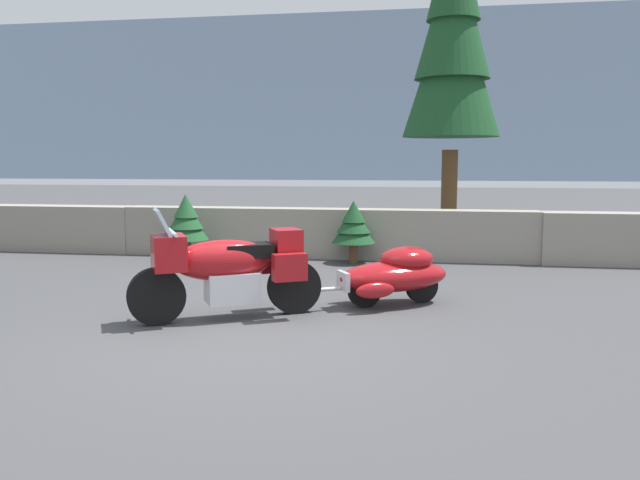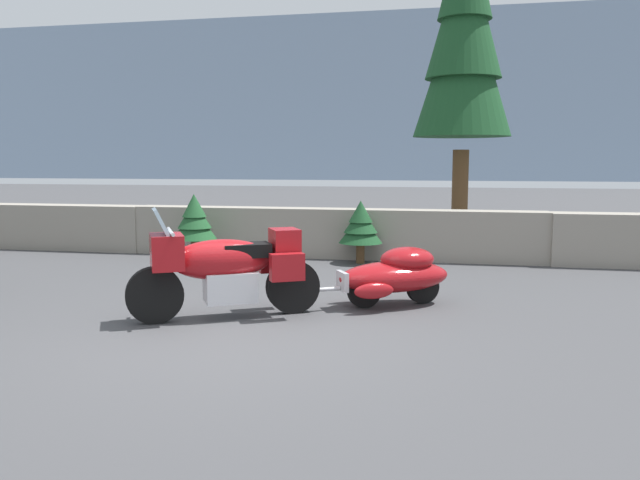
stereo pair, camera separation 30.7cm
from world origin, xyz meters
The scene contains 8 objects.
ground_plane centered at (0.00, 0.00, 0.00)m, with size 80.00×80.00×0.00m, color #424244.
stone_guard_wall centered at (0.02, 5.75, 0.47)m, with size 24.00×0.64×0.95m.
distant_ridgeline centered at (0.00, 95.76, 8.00)m, with size 240.00×80.00×16.00m, color #7F93AD.
touring_motorcycle centered at (-0.38, 0.78, 0.62)m, with size 2.08×1.40×1.33m.
car_shaped_trailer centered at (1.54, 1.85, 0.41)m, with size 2.10×1.39×0.76m.
pine_tree_tall centered at (2.42, 7.78, 4.57)m, with size 2.07×2.07×7.30m.
pine_sapling_near centered at (0.62, 5.18, 0.72)m, with size 0.80×0.80×1.15m.
pine_sapling_farther centered at (-2.47, 4.87, 0.79)m, with size 0.82×0.82×1.26m.
Camera 1 is at (1.91, -6.33, 1.87)m, focal length 35.69 mm.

